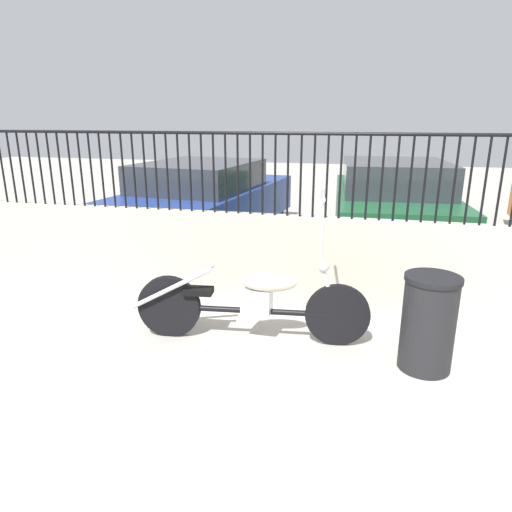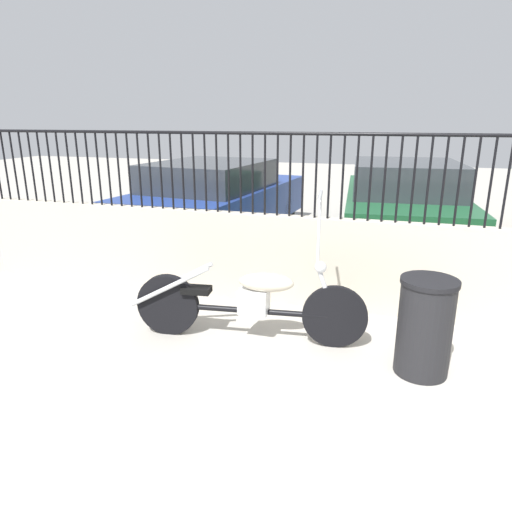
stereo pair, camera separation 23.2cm
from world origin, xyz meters
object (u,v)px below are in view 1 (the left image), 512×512
motorcycle_black (242,300)px  car_green (391,203)px  car_blue (204,200)px  trash_bin (428,323)px

motorcycle_black → car_green: bearing=62.8°
car_blue → car_green: car_green is taller
trash_bin → car_green: car_green is taller
car_blue → car_green: bearing=-77.2°
motorcycle_black → car_blue: 4.01m
motorcycle_black → car_blue: bearing=108.4°
trash_bin → car_blue: size_ratio=0.18×
trash_bin → car_blue: car_blue is taller
trash_bin → car_blue: (-3.36, 3.77, 0.27)m
car_blue → car_green: (3.19, 0.36, 0.02)m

